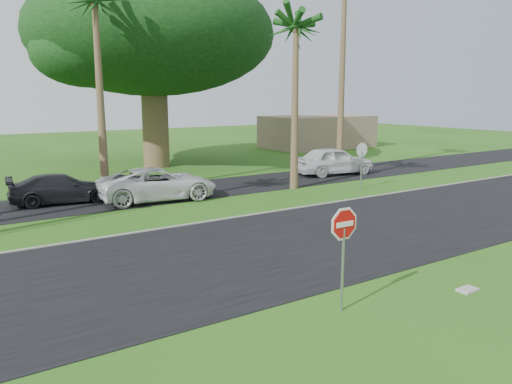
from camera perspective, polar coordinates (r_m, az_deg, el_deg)
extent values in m
plane|color=#265415|center=(14.14, -0.20, -9.60)|extent=(120.00, 120.00, 0.00)
cube|color=black|center=(15.76, -4.18, -7.39)|extent=(120.00, 8.00, 0.02)
cube|color=black|center=(25.18, -15.82, -0.77)|extent=(120.00, 5.00, 0.02)
cube|color=gray|center=(19.25, -10.03, -4.03)|extent=(120.00, 0.12, 0.06)
cylinder|color=gray|center=(11.86, 9.86, -8.76)|extent=(0.07, 0.07, 2.00)
cylinder|color=white|center=(11.54, 10.04, -3.61)|extent=(1.05, 0.02, 1.05)
cylinder|color=red|center=(11.54, 10.04, -3.61)|extent=(0.90, 0.02, 0.90)
cube|color=white|center=(11.54, 10.04, -3.61)|extent=(0.50, 0.02, 0.12)
cylinder|color=gray|center=(27.37, 11.93, 2.44)|extent=(0.07, 0.07, 2.00)
cylinder|color=white|center=(27.23, 12.02, 4.73)|extent=(1.05, 0.02, 1.05)
cylinder|color=red|center=(27.23, 12.02, 4.73)|extent=(0.90, 0.02, 0.90)
cube|color=white|center=(27.23, 12.02, 4.73)|extent=(0.50, 0.02, 0.12)
cone|color=brown|center=(26.12, -17.37, 10.05)|extent=(0.44, 0.44, 9.50)
cone|color=brown|center=(26.61, 4.47, 9.44)|extent=(0.44, 0.44, 8.50)
cone|color=brown|center=(32.78, 9.80, 12.67)|extent=(0.44, 0.44, 12.00)
cylinder|color=brown|center=(35.70, -11.43, 7.65)|extent=(1.80, 1.80, 6.00)
ellipsoid|color=black|center=(35.87, -11.81, 17.26)|extent=(16.50, 16.50, 8.25)
cube|color=gray|center=(48.59, 7.02, 6.86)|extent=(10.00, 6.00, 3.00)
imported|color=black|center=(24.92, -21.33, 0.33)|extent=(4.82, 2.36, 1.35)
imported|color=silver|center=(24.31, -11.14, 0.88)|extent=(5.83, 3.14, 1.56)
imported|color=silver|center=(31.94, 8.88, 3.53)|extent=(5.40, 2.83, 1.75)
cube|color=#A0A199|center=(14.24, 23.02, -10.24)|extent=(0.56, 0.36, 0.06)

